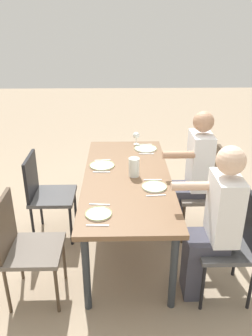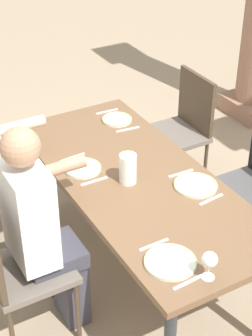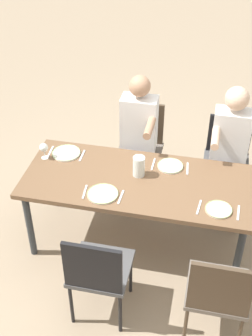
{
  "view_description": "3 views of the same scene",
  "coord_description": "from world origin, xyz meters",
  "px_view_note": "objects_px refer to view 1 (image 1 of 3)",
  "views": [
    {
      "loc": [
        -2.92,
        0.08,
        2.16
      ],
      "look_at": [
        0.13,
        0.01,
        0.77
      ],
      "focal_mm": 36.28,
      "sensor_mm": 36.0,
      "label": 1
    },
    {
      "loc": [
        2.34,
        -1.4,
        2.6
      ],
      "look_at": [
        -0.08,
        -0.03,
        0.78
      ],
      "focal_mm": 59.85,
      "sensor_mm": 36.0,
      "label": 2
    },
    {
      "loc": [
        -0.52,
        2.88,
        3.09
      ],
      "look_at": [
        0.12,
        -0.1,
        0.77
      ],
      "focal_mm": 47.83,
      "sensor_mm": 36.0,
      "label": 3
    }
  ],
  "objects_px": {
    "chair_west_north": "(23,243)",
    "plate_2": "(102,165)",
    "diner_man_white": "(215,220)",
    "chair_mid_north": "(45,191)",
    "dining_table": "(127,183)",
    "chair_west_south": "(234,240)",
    "wine_glass_3": "(136,136)",
    "diner_woman_green": "(193,173)",
    "plate_0": "(99,214)",
    "plate_3": "(146,148)",
    "plate_1": "(154,187)",
    "chair_mid_south": "(208,188)",
    "water_pitcher": "(134,168)"
  },
  "relations": [
    {
      "from": "chair_west_north",
      "to": "plate_2",
      "type": "xyz_separation_m",
      "value": [
        0.97,
        -0.59,
        0.23
      ]
    },
    {
      "from": "chair_west_north",
      "to": "diner_man_white",
      "type": "relative_size",
      "value": 0.69
    },
    {
      "from": "chair_west_north",
      "to": "chair_mid_north",
      "type": "xyz_separation_m",
      "value": [
        0.87,
        -0.0,
        0.0
      ]
    },
    {
      "from": "dining_table",
      "to": "chair_west_south",
      "type": "height_order",
      "value": "chair_west_south"
    },
    {
      "from": "chair_west_north",
      "to": "diner_man_white",
      "type": "xyz_separation_m",
      "value": [
        0.0,
        -1.49,
        0.19
      ]
    },
    {
      "from": "wine_glass_3",
      "to": "dining_table",
      "type": "bearing_deg",
      "value": 171.55
    },
    {
      "from": "chair_west_north",
      "to": "chair_mid_north",
      "type": "bearing_deg",
      "value": -0.15
    },
    {
      "from": "chair_west_north",
      "to": "diner_woman_green",
      "type": "height_order",
      "value": "diner_woman_green"
    },
    {
      "from": "diner_man_white",
      "to": "plate_2",
      "type": "xyz_separation_m",
      "value": [
        0.97,
        0.91,
        0.04
      ]
    },
    {
      "from": "dining_table",
      "to": "plate_0",
      "type": "height_order",
      "value": "plate_0"
    },
    {
      "from": "chair_mid_north",
      "to": "plate_3",
      "type": "xyz_separation_m",
      "value": [
        0.58,
        -1.06,
        0.23
      ]
    },
    {
      "from": "plate_1",
      "to": "plate_3",
      "type": "bearing_deg",
      "value": 0.47
    },
    {
      "from": "chair_mid_south",
      "to": "chair_west_north",
      "type": "bearing_deg",
      "value": 117.34
    },
    {
      "from": "chair_west_south",
      "to": "plate_3",
      "type": "distance_m",
      "value": 1.58
    },
    {
      "from": "plate_3",
      "to": "water_pitcher",
      "type": "relative_size",
      "value": 1.42
    },
    {
      "from": "dining_table",
      "to": "plate_0",
      "type": "relative_size",
      "value": 9.24
    },
    {
      "from": "chair_west_north",
      "to": "diner_man_white",
      "type": "distance_m",
      "value": 1.5
    },
    {
      "from": "plate_2",
      "to": "wine_glass_3",
      "type": "xyz_separation_m",
      "value": [
        0.63,
        -0.38,
        0.1
      ]
    },
    {
      "from": "chair_mid_south",
      "to": "plate_0",
      "type": "relative_size",
      "value": 4.47
    },
    {
      "from": "plate_0",
      "to": "plate_2",
      "type": "xyz_separation_m",
      "value": [
        0.92,
        0.01,
        -0.0
      ]
    },
    {
      "from": "wine_glass_3",
      "to": "water_pitcher",
      "type": "relative_size",
      "value": 0.83
    },
    {
      "from": "diner_man_white",
      "to": "plate_2",
      "type": "relative_size",
      "value": 5.18
    },
    {
      "from": "plate_2",
      "to": "plate_3",
      "type": "height_order",
      "value": "same"
    },
    {
      "from": "chair_west_south",
      "to": "dining_table",
      "type": "bearing_deg",
      "value": 48.62
    },
    {
      "from": "chair_mid_north",
      "to": "plate_3",
      "type": "bearing_deg",
      "value": -61.6
    },
    {
      "from": "dining_table",
      "to": "plate_1",
      "type": "xyz_separation_m",
      "value": [
        -0.24,
        -0.24,
        0.08
      ]
    },
    {
      "from": "plate_3",
      "to": "chair_mid_south",
      "type": "bearing_deg",
      "value": -133.42
    },
    {
      "from": "diner_woman_green",
      "to": "plate_3",
      "type": "height_order",
      "value": "diner_woman_green"
    },
    {
      "from": "chair_west_north",
      "to": "plate_2",
      "type": "bearing_deg",
      "value": -31.04
    },
    {
      "from": "chair_west_south",
      "to": "plate_3",
      "type": "bearing_deg",
      "value": 22.73
    },
    {
      "from": "chair_mid_north",
      "to": "plate_2",
      "type": "xyz_separation_m",
      "value": [
        0.11,
        -0.58,
        0.23
      ]
    },
    {
      "from": "diner_woman_green",
      "to": "plate_2",
      "type": "height_order",
      "value": "diner_woman_green"
    },
    {
      "from": "plate_1",
      "to": "diner_man_white",
      "type": "bearing_deg",
      "value": -139.57
    },
    {
      "from": "diner_woman_green",
      "to": "plate_0",
      "type": "height_order",
      "value": "diner_woman_green"
    },
    {
      "from": "chair_west_south",
      "to": "plate_1",
      "type": "xyz_separation_m",
      "value": [
        0.49,
        0.6,
        0.23
      ]
    },
    {
      "from": "chair_mid_north",
      "to": "chair_mid_south",
      "type": "bearing_deg",
      "value": -90.0
    },
    {
      "from": "diner_woman_green",
      "to": "chair_mid_north",
      "type": "bearing_deg",
      "value": 89.89
    },
    {
      "from": "diner_woman_green",
      "to": "water_pitcher",
      "type": "relative_size",
      "value": 7.38
    },
    {
      "from": "diner_woman_green",
      "to": "chair_mid_south",
      "type": "bearing_deg",
      "value": -89.08
    },
    {
      "from": "diner_woman_green",
      "to": "wine_glass_3",
      "type": "relative_size",
      "value": 8.9
    },
    {
      "from": "diner_woman_green",
      "to": "plate_1",
      "type": "height_order",
      "value": "diner_woman_green"
    },
    {
      "from": "diner_woman_green",
      "to": "plate_3",
      "type": "relative_size",
      "value": 5.19
    },
    {
      "from": "chair_west_north",
      "to": "wine_glass_3",
      "type": "xyz_separation_m",
      "value": [
        1.61,
        -0.97,
        0.33
      ]
    },
    {
      "from": "chair_mid_south",
      "to": "diner_woman_green",
      "type": "height_order",
      "value": "diner_woman_green"
    },
    {
      "from": "dining_table",
      "to": "diner_man_white",
      "type": "relative_size",
      "value": 1.46
    },
    {
      "from": "plate_1",
      "to": "plate_3",
      "type": "xyz_separation_m",
      "value": [
        0.95,
        0.01,
        -0.0
      ]
    },
    {
      "from": "plate_0",
      "to": "plate_3",
      "type": "relative_size",
      "value": 0.81
    },
    {
      "from": "chair_west_north",
      "to": "diner_woman_green",
      "type": "relative_size",
      "value": 0.68
    },
    {
      "from": "plate_3",
      "to": "diner_man_white",
      "type": "bearing_deg",
      "value": -163.49
    },
    {
      "from": "dining_table",
      "to": "plate_0",
      "type": "bearing_deg",
      "value": 160.69
    }
  ]
}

